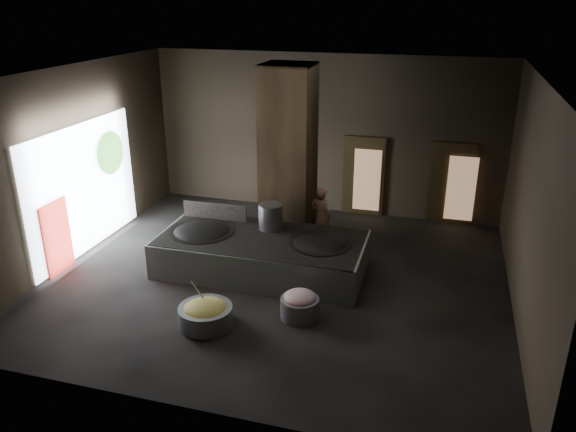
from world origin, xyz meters
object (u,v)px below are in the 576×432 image
(wok_right, at_px, (320,246))
(cook, at_px, (320,217))
(wok_left, at_px, (202,234))
(hearth_platform, at_px, (262,254))
(stock_pot, at_px, (271,217))
(veg_basin, at_px, (206,316))
(meat_basin, at_px, (300,308))

(wok_right, relative_size, cook, 0.89)
(wok_left, bearing_deg, hearth_platform, 1.97)
(wok_right, bearing_deg, stock_pot, 158.96)
(stock_pot, xyz_separation_m, cook, (0.93, 1.18, -0.36))
(hearth_platform, distance_m, wok_right, 1.39)
(wok_left, height_order, veg_basin, wok_left)
(wok_left, distance_m, cook, 3.01)
(cook, height_order, meat_basin, cook)
(veg_basin, bearing_deg, wok_left, 114.99)
(hearth_platform, height_order, wok_right, wok_right)
(wok_left, bearing_deg, veg_basin, -65.01)
(hearth_platform, bearing_deg, meat_basin, -52.30)
(wok_left, relative_size, cook, 0.95)
(meat_basin, bearing_deg, wok_right, 90.55)
(cook, bearing_deg, stock_pot, 58.38)
(stock_pot, xyz_separation_m, meat_basin, (1.32, -2.28, -0.92))
(stock_pot, bearing_deg, wok_left, -158.20)
(wok_right, distance_m, veg_basin, 3.09)
(veg_basin, relative_size, meat_basin, 1.36)
(stock_pot, height_order, veg_basin, stock_pot)
(stock_pot, bearing_deg, veg_basin, -96.78)
(hearth_platform, distance_m, cook, 2.02)
(hearth_platform, relative_size, meat_basin, 6.10)
(hearth_platform, relative_size, cook, 3.03)
(wok_right, distance_m, stock_pot, 1.44)
(stock_pot, relative_size, meat_basin, 0.80)
(stock_pot, bearing_deg, meat_basin, -60.02)
(wok_right, relative_size, stock_pot, 2.25)
(hearth_platform, bearing_deg, wok_left, -178.59)
(hearth_platform, bearing_deg, cook, 59.95)
(wok_left, distance_m, stock_pot, 1.66)
(hearth_platform, xyz_separation_m, wok_right, (1.35, 0.05, 0.34))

